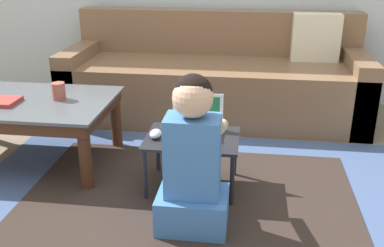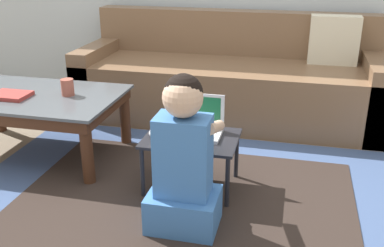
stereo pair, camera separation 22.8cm
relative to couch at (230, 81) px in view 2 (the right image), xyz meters
name	(u,v)px [view 2 (the right image)]	position (x,y,z in m)	size (l,w,h in m)	color
ground_plane	(185,193)	(-0.04, -1.28, -0.28)	(16.00, 16.00, 0.00)	#7F705B
area_rug	(183,204)	(-0.03, -1.40, -0.28)	(2.48, 1.86, 0.01)	#3D517A
couch	(230,81)	(0.00, 0.00, 0.00)	(2.29, 0.83, 0.80)	brown
coffee_table	(34,104)	(-1.10, -1.01, 0.07)	(1.09, 0.69, 0.41)	#4C5156
laptop_desk	(191,143)	(-0.03, -1.21, -0.01)	(0.51, 0.38, 0.31)	black
laptop	(196,127)	(-0.01, -1.15, 0.06)	(0.29, 0.20, 0.21)	silver
computer_mouse	(155,132)	(-0.22, -1.24, 0.05)	(0.06, 0.10, 0.04)	#B2B7C1
person_seated	(184,161)	(0.03, -1.59, 0.07)	(0.34, 0.42, 0.77)	#3D70B2
cup_on_table	(68,87)	(-0.87, -0.98, 0.18)	(0.08, 0.08, 0.10)	#994C3D
book_on_table	(10,95)	(-1.20, -1.09, 0.14)	(0.23, 0.17, 0.02)	#99332D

